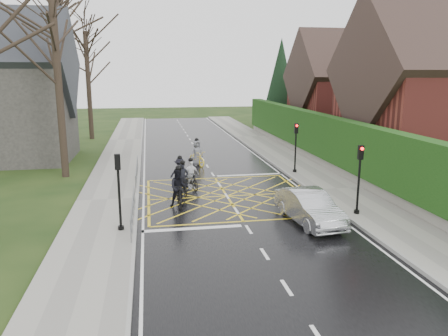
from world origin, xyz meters
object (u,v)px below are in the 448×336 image
object	(u,v)px
car	(309,207)
cyclist_rear	(183,183)
cyclist_mid	(180,176)
cyclist_lead	(197,156)
cyclist_back	(179,191)
cyclist_front	(191,178)

from	to	relation	value
car	cyclist_rear	bearing A→B (deg)	125.84
cyclist_mid	cyclist_lead	bearing A→B (deg)	86.84
cyclist_mid	car	distance (m)	8.45
car	cyclist_mid	bearing A→B (deg)	119.54
cyclist_lead	car	size ratio (longest dim) A/B	0.49
cyclist_back	cyclist_front	bearing A→B (deg)	73.60
cyclist_back	car	size ratio (longest dim) A/B	0.48
cyclist_back	cyclist_mid	xyz separation A→B (m)	(0.32, 3.64, -0.11)
cyclist_back	cyclist_mid	world-z (taller)	cyclist_back
cyclist_rear	cyclist_lead	world-z (taller)	cyclist_lead
cyclist_lead	car	bearing A→B (deg)	-97.65
cyclist_mid	cyclist_lead	xyz separation A→B (m)	(1.56, 5.59, 0.01)
cyclist_mid	cyclist_front	xyz separation A→B (m)	(0.55, -0.54, -0.01)
cyclist_rear	car	distance (m)	7.31
cyclist_rear	cyclist_lead	distance (m)	7.18
cyclist_mid	car	size ratio (longest dim) A/B	0.46
cyclist_rear	cyclist_mid	xyz separation A→B (m)	(-0.04, 1.43, 0.07)
cyclist_rear	cyclist_back	size ratio (longest dim) A/B	0.95
cyclist_back	cyclist_mid	distance (m)	3.65
cyclist_back	car	world-z (taller)	cyclist_back
cyclist_mid	car	bearing A→B (deg)	-41.61
cyclist_back	cyclist_front	size ratio (longest dim) A/B	1.12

